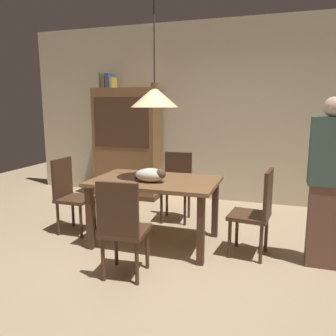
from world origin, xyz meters
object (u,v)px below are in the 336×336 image
object	(u,v)px
dining_table	(155,188)
person_standing	(327,184)
chair_far_back	(177,183)
hutch_bookcase	(127,146)
pendant_lamp	(155,97)
chair_left_side	(70,192)
book_brown_thick	(106,82)
cat_sleeping	(151,175)
chair_near_front	(122,225)
book_yellow_short	(113,83)
book_green_slim	(102,81)
chair_right_side	(257,209)
book_blue_wide	(110,81)

from	to	relation	value
dining_table	person_standing	xyz separation A→B (m)	(1.77, -0.02, 0.18)
chair_far_back	hutch_bookcase	size ratio (longest dim) A/B	0.50
pendant_lamp	person_standing	size ratio (longest dim) A/B	0.79
chair_left_side	book_brown_thick	size ratio (longest dim) A/B	3.88
chair_left_side	cat_sleeping	xyz separation A→B (m)	(1.13, -0.13, 0.32)
dining_table	chair_far_back	xyz separation A→B (m)	(-0.01, 0.88, -0.14)
chair_near_front	cat_sleeping	bearing A→B (deg)	90.29
chair_far_back	hutch_bookcase	world-z (taller)	hutch_bookcase
hutch_bookcase	book_brown_thick	xyz separation A→B (m)	(-0.38, 0.00, 1.07)
chair_left_side	book_yellow_short	size ratio (longest dim) A/B	4.65
chair_left_side	pendant_lamp	bearing A→B (deg)	0.03
book_green_slim	cat_sleeping	bearing A→B (deg)	-49.81
dining_table	book_yellow_short	bearing A→B (deg)	128.33
chair_far_back	pendant_lamp	distance (m)	1.45
chair_right_side	book_green_slim	xyz separation A→B (m)	(-2.72, 1.76, 1.47)
pendant_lamp	book_brown_thick	bearing A→B (deg)	131.03
dining_table	chair_left_side	bearing A→B (deg)	-179.97
chair_right_side	book_blue_wide	bearing A→B (deg)	145.64
dining_table	chair_right_side	bearing A→B (deg)	-0.46
person_standing	hutch_bookcase	bearing A→B (deg)	148.73
chair_right_side	pendant_lamp	world-z (taller)	pendant_lamp
book_green_slim	chair_near_front	bearing A→B (deg)	-58.79
hutch_bookcase	book_brown_thick	world-z (taller)	book_brown_thick
cat_sleeping	book_yellow_short	xyz separation A→B (m)	(-1.39, 1.88, 1.11)
cat_sleeping	hutch_bookcase	world-z (taller)	hutch_bookcase
pendant_lamp	dining_table	bearing A→B (deg)	-75.96
dining_table	pendant_lamp	world-z (taller)	pendant_lamp
chair_far_back	cat_sleeping	bearing A→B (deg)	-89.42
person_standing	book_brown_thick	bearing A→B (deg)	151.69
chair_near_front	chair_far_back	size ratio (longest dim) A/B	1.00
book_green_slim	person_standing	distance (m)	3.96
book_green_slim	book_yellow_short	distance (m)	0.20
chair_far_back	chair_right_side	bearing A→B (deg)	-38.02
book_yellow_short	book_brown_thick	bearing A→B (deg)	180.00
chair_far_back	hutch_bookcase	bearing A→B (deg)	142.60
hutch_bookcase	person_standing	world-z (taller)	hutch_bookcase
chair_far_back	person_standing	bearing A→B (deg)	-26.83
book_yellow_short	pendant_lamp	bearing A→B (deg)	-51.67
pendant_lamp	book_green_slim	bearing A→B (deg)	132.14
dining_table	book_yellow_short	distance (m)	2.58
book_brown_thick	book_blue_wide	xyz separation A→B (m)	(0.07, 0.00, 0.01)
dining_table	chair_right_side	world-z (taller)	chair_right_side
book_blue_wide	chair_far_back	bearing A→B (deg)	-31.25
cat_sleeping	chair_near_front	bearing A→B (deg)	-89.71
book_green_slim	book_brown_thick	xyz separation A→B (m)	(0.06, 0.00, -0.02)
chair_far_back	cat_sleeping	world-z (taller)	chair_far_back
chair_near_front	book_brown_thick	world-z (taller)	book_brown_thick
chair_right_side	cat_sleeping	bearing A→B (deg)	-173.91
chair_right_side	cat_sleeping	xyz separation A→B (m)	(-1.12, -0.12, 0.32)
chair_far_back	book_green_slim	bearing A→B (deg)	150.99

